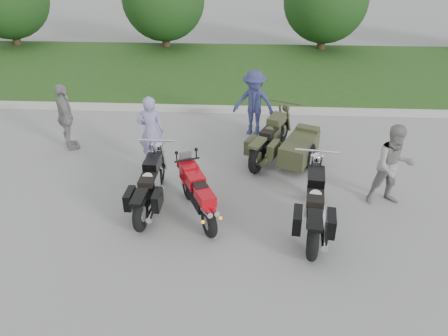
# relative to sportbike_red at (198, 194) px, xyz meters

# --- Properties ---
(ground) EXTENTS (80.00, 80.00, 0.00)m
(ground) POSITION_rel_sportbike_red_xyz_m (0.11, -0.47, -0.53)
(ground) COLOR gray
(ground) RESTS_ON ground
(curb) EXTENTS (60.00, 0.30, 0.15)m
(curb) POSITION_rel_sportbike_red_xyz_m (0.11, 5.53, -0.45)
(curb) COLOR #B6B3AB
(curb) RESTS_ON ground
(grass_strip) EXTENTS (60.00, 8.00, 0.14)m
(grass_strip) POSITION_rel_sportbike_red_xyz_m (0.11, 9.68, -0.46)
(grass_strip) COLOR #355B1F
(grass_strip) RESTS_ON ground
(tree_mid_right) EXTENTS (3.60, 3.60, 4.00)m
(tree_mid_right) POSITION_rel_sportbike_red_xyz_m (4.11, 13.03, 1.67)
(tree_mid_right) COLOR #3F2B1C
(tree_mid_right) RESTS_ON ground
(sportbike_red) EXTENTS (0.92, 1.78, 0.90)m
(sportbike_red) POSITION_rel_sportbike_red_xyz_m (0.00, 0.00, 0.00)
(sportbike_red) COLOR black
(sportbike_red) RESTS_ON ground
(cruiser_left) EXTENTS (0.39, 2.33, 0.90)m
(cruiser_left) POSITION_rel_sportbike_red_xyz_m (-0.99, 0.29, -0.07)
(cruiser_left) COLOR black
(cruiser_left) RESTS_ON ground
(cruiser_right) EXTENTS (0.55, 2.53, 0.97)m
(cruiser_right) POSITION_rel_sportbike_red_xyz_m (2.16, -0.27, -0.03)
(cruiser_right) COLOR black
(cruiser_right) RESTS_ON ground
(cruiser_sidecar) EXTENTS (1.76, 2.34, 0.95)m
(cruiser_sidecar) POSITION_rel_sportbike_red_xyz_m (1.84, 2.38, -0.08)
(cruiser_sidecar) COLOR black
(cruiser_sidecar) RESTS_ON ground
(person_stripe) EXTENTS (0.62, 0.41, 1.70)m
(person_stripe) POSITION_rel_sportbike_red_xyz_m (-1.30, 2.08, 0.32)
(person_stripe) COLOR #8380AE
(person_stripe) RESTS_ON ground
(person_grey) EXTENTS (0.89, 0.72, 1.70)m
(person_grey) POSITION_rel_sportbike_red_xyz_m (3.79, 0.74, 0.32)
(person_grey) COLOR gray
(person_grey) RESTS_ON ground
(person_denim) EXTENTS (1.29, 0.98, 1.77)m
(person_denim) POSITION_rel_sportbike_red_xyz_m (1.06, 3.97, 0.36)
(person_denim) COLOR navy
(person_denim) RESTS_ON ground
(person_back) EXTENTS (0.85, 1.07, 1.69)m
(person_back) POSITION_rel_sportbike_red_xyz_m (-3.58, 2.82, 0.32)
(person_back) COLOR gray
(person_back) RESTS_ON ground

